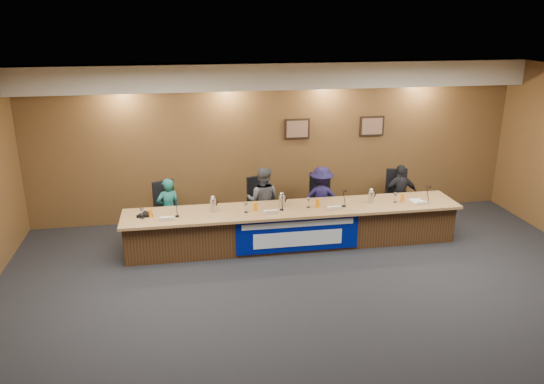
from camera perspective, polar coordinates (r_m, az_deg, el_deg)
The scene contains 40 objects.
floor at distance 7.85m, azimuth 6.00°, elevation -12.77°, with size 10.00×10.00×0.00m, color black.
ceiling at distance 6.77m, azimuth 6.92°, elevation 11.04°, with size 10.00×8.00×0.04m, color silver.
wall_back at distance 10.89m, azimuth 0.59°, elevation 5.48°, with size 10.00×0.04×3.20m, color brown.
soffit at distance 10.42m, azimuth 0.87°, elevation 12.42°, with size 10.00×0.50×0.50m, color beige.
dais_body at distance 9.77m, azimuth 2.28°, elevation -3.81°, with size 6.00×0.80×0.70m, color #422813.
dais_top at distance 9.59m, azimuth 2.37°, elevation -1.85°, with size 6.10×0.95×0.05m, color #9A7042.
banner at distance 9.39m, azimuth 2.81°, elevation -4.59°, with size 2.20×0.02×0.65m, color #000D77.
banner_text_upper at distance 9.30m, azimuth 2.85°, elevation -3.49°, with size 2.00×0.01×0.10m, color silver.
banner_text_lower at distance 9.41m, azimuth 2.82°, elevation -5.07°, with size 1.60×0.01×0.28m, color silver.
wall_photo_left at distance 10.88m, azimuth 2.71°, elevation 6.80°, with size 0.52×0.04×0.42m, color black.
wall_photo_right at distance 11.34m, azimuth 10.69°, elevation 6.98°, with size 0.52×0.04×0.42m, color black.
panelist_a at distance 10.10m, azimuth -11.05°, elevation -1.84°, with size 0.44×0.29×1.21m, color #195A51.
panelist_b at distance 10.19m, azimuth -0.98°, elevation -0.94°, with size 0.65×0.50×1.33m, color #4C4D52.
panelist_c at distance 10.43m, azimuth 5.31°, elevation -0.70°, with size 0.83×0.48×1.28m, color #161137.
panelist_d at distance 10.96m, azimuth 13.61°, elevation -0.30°, with size 0.73×0.30×1.24m, color black.
office_chair_a at distance 10.24m, azimuth -11.00°, elevation -2.30°, with size 0.48×0.48×0.08m, color black.
office_chair_b at distance 10.34m, azimuth -1.06°, elevation -1.73°, with size 0.48×0.48×0.08m, color black.
office_chair_c at distance 10.57m, azimuth 5.15°, elevation -1.35°, with size 0.48×0.48×0.08m, color black.
office_chair_d at distance 11.09m, azimuth 13.35°, elevation -0.82°, with size 0.48×0.48×0.08m, color black.
nameplate_a at distance 9.13m, azimuth -11.25°, elevation -2.82°, with size 0.24×0.06×0.09m, color white.
microphone_a at distance 9.31m, azimuth -10.16°, elevation -2.57°, with size 0.07×0.07×0.02m, color black.
juice_glass_a at distance 9.34m, azimuth -12.94°, elevation -2.24°, with size 0.06×0.06×0.15m, color orange.
water_glass_a at distance 9.32m, azimuth -13.82°, elevation -2.27°, with size 0.08×0.08×0.18m, color silver.
nameplate_b at distance 9.26m, azimuth -0.07°, elevation -2.14°, with size 0.24×0.06×0.09m, color white.
microphone_b at distance 9.46m, azimuth 1.05°, elevation -1.90°, with size 0.07×0.07×0.02m, color black.
juice_glass_b at distance 9.42m, azimuth -1.81°, elevation -1.58°, with size 0.06×0.06×0.15m, color orange.
water_glass_b at distance 9.33m, azimuth -2.83°, elevation -1.70°, with size 0.08×0.08×0.18m, color silver.
nameplate_c at distance 9.51m, azimuth 6.82°, elevation -1.69°, with size 0.24×0.06×0.09m, color white.
microphone_c at distance 9.72m, azimuth 7.67°, elevation -1.51°, with size 0.07×0.07×0.02m, color black.
juice_glass_c at distance 9.61m, azimuth 4.91°, elevation -1.22°, with size 0.06×0.06×0.15m, color orange.
water_glass_c at distance 9.58m, azimuth 3.95°, elevation -1.17°, with size 0.08×0.08×0.18m, color silver.
nameplate_d at distance 10.07m, azimuth 15.87°, elevation -1.14°, with size 0.24×0.06×0.09m, color white.
microphone_d at distance 10.25m, azimuth 16.23°, elevation -1.02°, with size 0.07×0.07×0.02m, color black.
juice_glass_d at distance 10.13m, azimuth 13.87°, elevation -0.66°, with size 0.06×0.06×0.15m, color orange.
water_glass_d at distance 10.08m, azimuth 13.12°, elevation -0.61°, with size 0.08×0.08×0.18m, color silver.
carafe_left at distance 9.40m, azimuth -6.36°, elevation -1.42°, with size 0.11×0.11×0.25m, color silver.
carafe_mid at distance 9.59m, azimuth 1.07°, elevation -0.99°, with size 0.12×0.12×0.22m, color silver.
carafe_right at distance 9.95m, azimuth 10.60°, elevation -0.56°, with size 0.11×0.11×0.22m, color silver.
speakerphone at distance 9.44m, azimuth -13.52°, elevation -2.38°, with size 0.32×0.32×0.05m, color black.
paper_stack at distance 10.27m, azimuth 15.41°, elevation -0.95°, with size 0.22×0.30×0.01m, color white.
Camera 1 is at (-1.94, -6.42, 4.08)m, focal length 35.00 mm.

